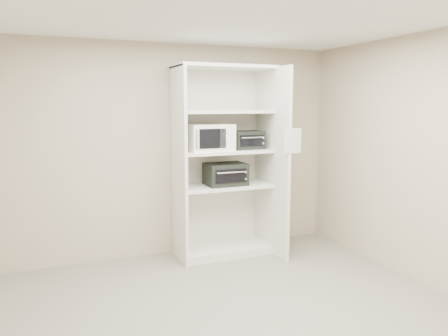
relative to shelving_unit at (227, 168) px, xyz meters
name	(u,v)px	position (x,y,z in m)	size (l,w,h in m)	color
floor	(232,320)	(-0.67, -1.70, -1.13)	(4.50, 4.00, 0.01)	slate
ceiling	(232,11)	(-0.67, -1.70, 1.57)	(4.50, 4.00, 0.01)	white
wall_back	(170,151)	(-0.67, 0.30, 0.22)	(4.50, 0.02, 2.70)	tan
wall_front	(410,239)	(-0.67, -3.70, 0.22)	(4.50, 0.02, 2.70)	tan
wall_right	(427,161)	(1.58, -1.70, 0.22)	(0.02, 4.00, 2.70)	tan
shelving_unit	(227,168)	(0.00, 0.00, 0.00)	(1.24, 0.92, 2.42)	white
microwave	(209,137)	(-0.25, -0.02, 0.40)	(0.55, 0.42, 0.33)	white
toaster_oven_upper	(246,140)	(0.26, -0.03, 0.35)	(0.40, 0.30, 0.23)	black
toaster_oven_lower	(225,174)	(-0.04, -0.04, -0.07)	(0.50, 0.38, 0.28)	black
paper_sign	(293,141)	(0.59, -0.63, 0.38)	(0.23, 0.01, 0.29)	white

